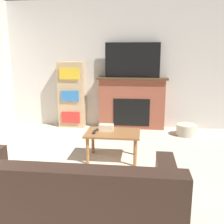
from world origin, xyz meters
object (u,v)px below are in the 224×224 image
at_px(tv, 132,60).
at_px(storage_basket, 186,130).
at_px(coffee_table, 113,136).
at_px(bookshelf, 72,95).
at_px(couch, 64,216).
at_px(fireplace, 132,103).

relative_size(tv, storage_basket, 2.85).
bearing_deg(storage_basket, coffee_table, -134.12).
bearing_deg(bookshelf, couch, -75.93).
xyz_separation_m(tv, storage_basket, (1.12, -0.38, -1.35)).
bearing_deg(bookshelf, coffee_table, -57.63).
xyz_separation_m(couch, bookshelf, (-0.92, 3.67, 0.41)).
bearing_deg(tv, fireplace, 90.00).
height_order(fireplace, storage_basket, fireplace).
distance_m(couch, bookshelf, 3.80).
height_order(tv, bookshelf, tv).
xyz_separation_m(fireplace, bookshelf, (-1.32, -0.02, 0.16)).
bearing_deg(couch, coffee_table, 84.45).
height_order(tv, couch, tv).
xyz_separation_m(coffee_table, storage_basket, (1.33, 1.37, -0.26)).
height_order(fireplace, coffee_table, fireplace).
bearing_deg(tv, bookshelf, -179.87).
height_order(couch, coffee_table, couch).
distance_m(tv, couch, 3.87).
xyz_separation_m(tv, couch, (-0.40, -3.67, -1.17)).
height_order(fireplace, couch, fireplace).
bearing_deg(fireplace, storage_basket, -19.77).
xyz_separation_m(tv, coffee_table, (-0.21, -1.75, -1.09)).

